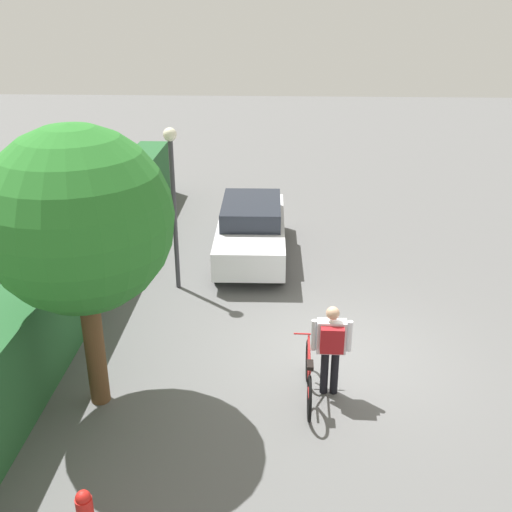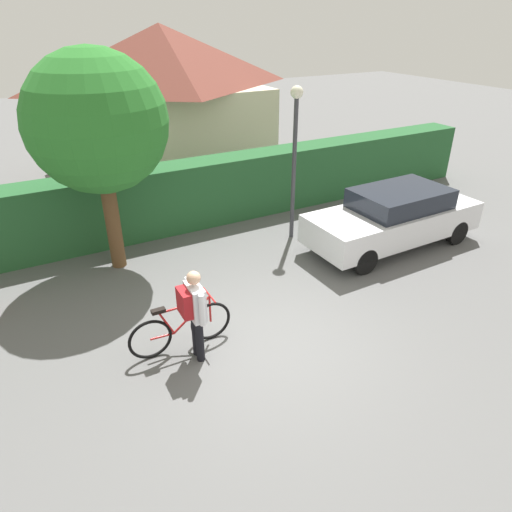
# 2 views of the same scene
# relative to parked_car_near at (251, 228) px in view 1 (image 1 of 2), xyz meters

# --- Properties ---
(ground_plane) EXTENTS (60.00, 60.00, 0.00)m
(ground_plane) POSITION_rel_parked_car_near_xyz_m (-4.43, -1.81, -0.73)
(ground_plane) COLOR #5B5B5B
(hedge_row) EXTENTS (19.49, 0.90, 1.65)m
(hedge_row) POSITION_rel_parked_car_near_xyz_m (-4.43, 3.42, 0.10)
(hedge_row) COLOR #25582D
(hedge_row) RESTS_ON ground
(parked_car_near) EXTENTS (4.28, 1.69, 1.39)m
(parked_car_near) POSITION_rel_parked_car_near_xyz_m (0.00, 0.00, 0.00)
(parked_car_near) COLOR silver
(parked_car_near) RESTS_ON ground
(bicycle) EXTENTS (1.75, 0.50, 0.89)m
(bicycle) POSITION_rel_parked_car_near_xyz_m (-5.74, -1.21, -0.34)
(bicycle) COLOR black
(bicycle) RESTS_ON ground
(person_rider) EXTENTS (0.35, 0.65, 1.59)m
(person_rider) POSITION_rel_parked_car_near_xyz_m (-5.62, -1.56, 0.23)
(person_rider) COLOR black
(person_rider) RESTS_ON ground
(street_lamp) EXTENTS (0.28, 0.28, 3.57)m
(street_lamp) POSITION_rel_parked_car_near_xyz_m (-1.83, 1.54, 1.64)
(street_lamp) COLOR #38383D
(street_lamp) RESTS_ON ground
(tree_kerbside) EXTENTS (2.72, 2.72, 4.46)m
(tree_kerbside) POSITION_rel_parked_car_near_xyz_m (-5.95, 2.13, 2.35)
(tree_kerbside) COLOR brown
(tree_kerbside) RESTS_ON ground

